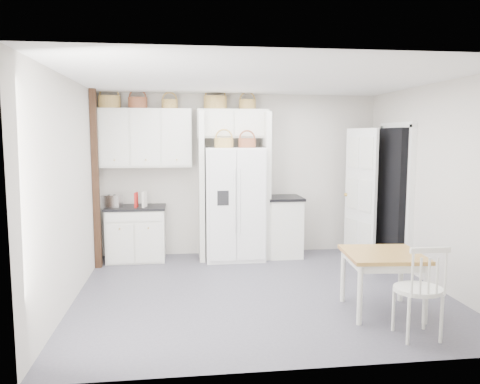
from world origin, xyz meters
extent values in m
plane|color=#42404E|center=(0.00, 0.00, 0.00)|extent=(4.50, 4.50, 0.00)
plane|color=white|center=(0.00, 0.00, 2.60)|extent=(4.50, 4.50, 0.00)
plane|color=beige|center=(0.00, 2.00, 1.30)|extent=(4.50, 0.00, 4.50)
plane|color=beige|center=(-2.25, 0.00, 1.30)|extent=(0.00, 4.00, 4.00)
plane|color=beige|center=(2.25, 0.00, 1.30)|extent=(0.00, 4.00, 4.00)
cube|color=white|center=(-0.15, 1.63, 0.88)|extent=(0.91, 0.73, 1.75)
cube|color=white|center=(-1.68, 1.70, 0.41)|extent=(0.88, 0.55, 0.81)
cube|color=white|center=(0.66, 1.70, 0.46)|extent=(0.52, 0.63, 0.92)
cube|color=brown|center=(1.20, -0.86, 0.33)|extent=(0.87, 0.87, 0.67)
cube|color=white|center=(1.26, -1.52, 0.47)|extent=(0.47, 0.43, 0.95)
cube|color=black|center=(-1.68, 1.70, 0.83)|extent=(0.91, 0.59, 0.04)
cube|color=black|center=(0.66, 1.70, 0.94)|extent=(0.57, 0.67, 0.04)
cube|color=silver|center=(-2.02, 1.60, 0.95)|extent=(0.32, 0.24, 0.20)
cube|color=#B51814|center=(-1.66, 1.62, 0.96)|extent=(0.05, 0.15, 0.23)
cube|color=silver|center=(-1.53, 1.62, 0.97)|extent=(0.07, 0.16, 0.23)
cylinder|color=olive|center=(-2.04, 1.83, 2.44)|extent=(0.33, 0.33, 0.19)
cylinder|color=brown|center=(-1.61, 1.83, 2.44)|extent=(0.29, 0.29, 0.17)
cylinder|color=olive|center=(-1.13, 1.83, 2.42)|extent=(0.25, 0.25, 0.14)
cylinder|color=olive|center=(-0.42, 1.83, 2.45)|extent=(0.36, 0.36, 0.20)
cylinder|color=olive|center=(0.09, 1.83, 2.43)|extent=(0.27, 0.27, 0.16)
cylinder|color=olive|center=(-0.32, 1.53, 1.83)|extent=(0.29, 0.29, 0.15)
cylinder|color=brown|center=(0.04, 1.53, 1.83)|extent=(0.27, 0.27, 0.14)
cube|color=white|center=(-1.50, 1.83, 1.90)|extent=(1.40, 0.34, 0.90)
cube|color=white|center=(-0.15, 1.83, 2.12)|extent=(1.12, 0.34, 0.45)
cube|color=white|center=(-0.66, 1.70, 1.15)|extent=(0.08, 0.60, 2.30)
cube|color=white|center=(0.36, 1.70, 1.15)|extent=(0.08, 0.60, 2.30)
cube|color=black|center=(-2.20, 1.35, 1.30)|extent=(0.09, 0.09, 2.60)
cube|color=black|center=(2.16, 1.00, 1.02)|extent=(0.18, 0.85, 2.05)
cube|color=white|center=(1.80, 1.33, 1.02)|extent=(0.21, 0.79, 2.05)
camera|label=1|loc=(-0.98, -5.59, 1.93)|focal=35.00mm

